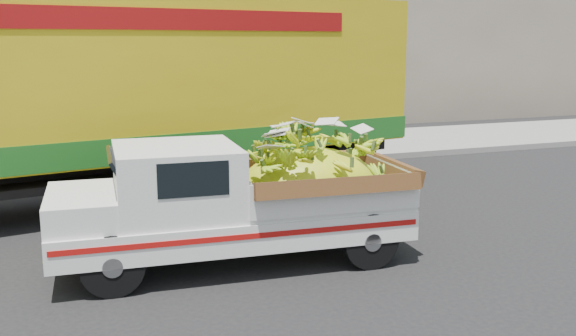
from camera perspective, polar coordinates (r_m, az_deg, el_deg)
name	(u,v)px	position (r m, az deg, el deg)	size (l,w,h in m)	color
ground	(127,272)	(8.86, -14.13, -8.92)	(100.00, 100.00, 0.00)	black
curb	(94,176)	(14.72, -16.85, -0.70)	(60.00, 0.25, 0.15)	gray
sidewalk	(88,160)	(16.78, -17.33, 0.69)	(60.00, 4.00, 0.14)	gray
building_right	(426,40)	(27.69, 12.14, 11.03)	(14.00, 6.00, 6.00)	gray
pickup_truck	(259,197)	(8.79, -2.61, -2.63)	(4.84, 2.02, 1.66)	black
semi_trailer	(111,90)	(12.03, -15.46, 6.66)	(12.08, 4.70, 3.80)	black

